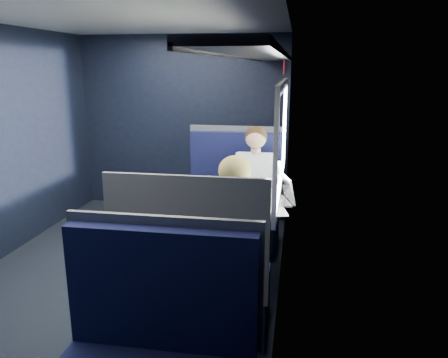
% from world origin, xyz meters
% --- Properties ---
extents(ground, '(2.80, 4.20, 0.01)m').
position_xyz_m(ground, '(0.00, 0.00, -0.01)').
color(ground, black).
extents(room_shell, '(3.00, 4.40, 2.40)m').
position_xyz_m(room_shell, '(0.02, 0.00, 1.48)').
color(room_shell, black).
rests_on(room_shell, ground).
extents(table, '(0.62, 1.00, 0.74)m').
position_xyz_m(table, '(1.03, 0.00, 0.66)').
color(table, '#54565E').
rests_on(table, ground).
extents(seat_bay_near, '(1.04, 0.62, 1.26)m').
position_xyz_m(seat_bay_near, '(0.84, 0.87, 0.42)').
color(seat_bay_near, black).
rests_on(seat_bay_near, ground).
extents(seat_bay_far, '(1.04, 0.62, 1.26)m').
position_xyz_m(seat_bay_far, '(0.85, -0.87, 0.41)').
color(seat_bay_far, black).
rests_on(seat_bay_far, ground).
extents(seat_row_front, '(1.04, 0.51, 1.16)m').
position_xyz_m(seat_row_front, '(0.85, 1.80, 0.41)').
color(seat_row_front, black).
rests_on(seat_row_front, ground).
extents(man, '(0.53, 0.56, 1.32)m').
position_xyz_m(man, '(1.10, 0.70, 0.72)').
color(man, black).
rests_on(man, ground).
extents(woman, '(0.53, 0.56, 1.32)m').
position_xyz_m(woman, '(1.10, -0.71, 0.73)').
color(woman, black).
rests_on(woman, ground).
extents(papers, '(0.78, 0.98, 0.01)m').
position_xyz_m(papers, '(1.08, 0.06, 0.74)').
color(papers, white).
rests_on(papers, table).
extents(laptop, '(0.33, 0.38, 0.24)m').
position_xyz_m(laptop, '(1.38, 0.07, 0.81)').
color(laptop, silver).
rests_on(laptop, table).
extents(bottle_small, '(0.06, 0.06, 0.21)m').
position_xyz_m(bottle_small, '(1.33, 0.37, 0.83)').
color(bottle_small, silver).
rests_on(bottle_small, table).
extents(cup, '(0.06, 0.06, 0.08)m').
position_xyz_m(cup, '(1.33, 0.35, 0.78)').
color(cup, white).
rests_on(cup, table).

